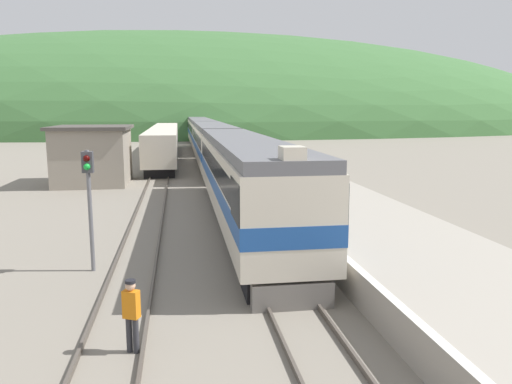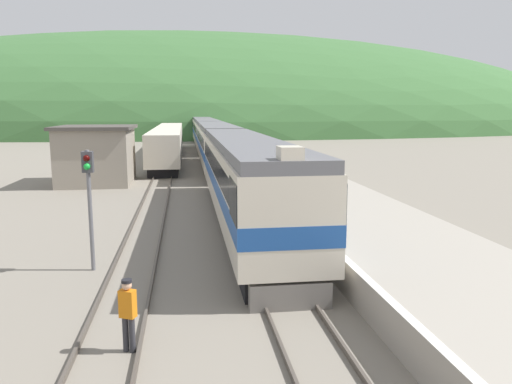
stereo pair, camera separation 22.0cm
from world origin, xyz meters
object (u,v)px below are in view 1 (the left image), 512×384
object	(u,v)px
carriage_second	(213,145)
carriage_fourth	(196,128)
express_train_lead_car	(244,178)
carriage_third	(202,134)
signal_post_siding	(89,186)
track_worker	(132,311)
siding_train	(164,142)

from	to	relation	value
carriage_second	carriage_fourth	distance (m)	43.57
express_train_lead_car	carriage_third	world-z (taller)	express_train_lead_car
carriage_second	carriage_fourth	xyz separation A→B (m)	(0.00, 43.57, 0.00)
signal_post_siding	track_worker	xyz separation A→B (m)	(1.89, -6.23, -2.00)
carriage_third	carriage_fourth	world-z (taller)	same
carriage_second	signal_post_siding	distance (m)	29.43
carriage_fourth	signal_post_siding	size ratio (longest dim) A/B	4.98
carriage_second	track_worker	bearing A→B (deg)	-96.86
carriage_third	signal_post_siding	world-z (taller)	signal_post_siding
express_train_lead_car	siding_train	size ratio (longest dim) A/B	0.63
carriage_fourth	carriage_third	bearing A→B (deg)	-90.00
express_train_lead_car	carriage_second	world-z (taller)	express_train_lead_car
express_train_lead_car	carriage_third	bearing A→B (deg)	90.00
carriage_second	siding_train	world-z (taller)	carriage_second
carriage_second	signal_post_siding	size ratio (longest dim) A/B	4.98
express_train_lead_car	carriage_third	xyz separation A→B (m)	(0.00, 44.33, -0.01)
carriage_third	signal_post_siding	bearing A→B (deg)	-96.88
carriage_second	carriage_third	xyz separation A→B (m)	(0.00, 21.78, 0.00)
carriage_fourth	siding_train	bearing A→B (deg)	-98.30
siding_train	signal_post_siding	xyz separation A→B (m)	(-1.40, -40.10, 1.18)
carriage_second	siding_train	bearing A→B (deg)	112.56
carriage_fourth	signal_post_siding	world-z (taller)	signal_post_siding
carriage_second	carriage_third	bearing A→B (deg)	90.00
signal_post_siding	carriage_second	bearing A→B (deg)	78.03
siding_train	carriage_fourth	bearing A→B (deg)	81.70
express_train_lead_car	track_worker	xyz separation A→B (m)	(-4.21, -12.47, -1.30)
carriage_fourth	siding_train	size ratio (longest dim) A/B	0.59
express_train_lead_car	carriage_fourth	size ratio (longest dim) A/B	1.05
express_train_lead_car	carriage_second	size ratio (longest dim) A/B	1.05
carriage_fourth	express_train_lead_car	bearing A→B (deg)	-90.00
siding_train	signal_post_siding	distance (m)	40.15
carriage_second	track_worker	world-z (taller)	carriage_second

